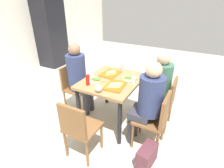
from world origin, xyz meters
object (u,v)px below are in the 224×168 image
pizza_slice_a (115,84)px  plastic_cup_b (134,81)px  plastic_cup_a (92,73)px  main_table (112,86)px  soda_can (122,67)px  tray_red_far (110,74)px  paper_plate_near_edge (129,79)px  paper_plate_center (94,80)px  condiment_bottle (88,80)px  chair_near_right (165,100)px  pizza_slice_c (96,79)px  handbag (147,156)px  drink_fridge (51,33)px  foil_bundle (99,88)px  person_in_brown_jacket (158,84)px  chair_far_side (73,85)px  chair_left_end (78,127)px  chair_near_left (156,118)px  pizza_slice_d (129,78)px  pizza_slice_b (111,72)px  person_in_red (148,99)px  tray_red_near (115,86)px  person_far_side (78,73)px

pizza_slice_a → plastic_cup_b: size_ratio=2.55×
pizza_slice_a → plastic_cup_a: size_ratio=2.55×
main_table → soda_can: size_ratio=8.13×
tray_red_far → paper_plate_near_edge: (-0.02, -0.35, -0.00)m
paper_plate_center → condiment_bottle: condiment_bottle is taller
main_table → chair_near_right: bearing=-72.7°
pizza_slice_c → main_table: bearing=-57.2°
paper_plate_near_edge → pizza_slice_a: bearing=165.1°
tray_red_far → handbag: bearing=-129.6°
tray_red_far → handbag: 1.37m
pizza_slice_c → drink_fridge: size_ratio=0.14×
plastic_cup_b → pizza_slice_c: bearing=105.7°
paper_plate_near_edge → foil_bundle: bearing=160.2°
person_in_brown_jacket → pizza_slice_a: bearing=129.1°
main_table → handbag: main_table is taller
handbag → chair_far_side: bearing=69.6°
plastic_cup_a → drink_fridge: (1.62, 2.50, 0.13)m
chair_left_end → plastic_cup_b: size_ratio=8.43×
chair_near_right → paper_plate_center: chair_near_right is taller
chair_near_left → pizza_slice_a: 0.72m
tray_red_far → pizza_slice_d: size_ratio=1.48×
chair_left_end → pizza_slice_b: 1.13m
drink_fridge → chair_far_side: bearing=-127.8°
person_in_brown_jacket → plastic_cup_b: (-0.22, 0.31, 0.08)m
person_in_red → tray_red_near: size_ratio=3.48×
plastic_cup_b → soda_can: 0.54m
tray_red_far → soda_can: bearing=-22.5°
paper_plate_center → plastic_cup_b: bearing=-73.2°
chair_near_left → person_far_side: size_ratio=0.67×
main_table → drink_fridge: bearing=60.8°
pizza_slice_d → paper_plate_center: bearing=124.5°
pizza_slice_b → handbag: (-0.80, -0.93, -0.65)m
main_table → person_far_side: 0.66m
soda_can → drink_fridge: 3.07m
chair_near_left → pizza_slice_a: size_ratio=3.31×
paper_plate_center → pizza_slice_a: pizza_slice_a is taller
person_in_brown_jacket → drink_fridge: drink_fridge is taller
tray_red_near → pizza_slice_b: bearing=35.5°
foil_bundle → plastic_cup_b: bearing=-36.3°
soda_can → chair_near_left: bearing=-129.4°
drink_fridge → paper_plate_center: bearing=-123.6°
chair_left_end → handbag: chair_left_end is taller
chair_near_right → plastic_cup_a: bearing=103.4°
chair_near_left → chair_far_side: size_ratio=1.00×
chair_near_left → handbag: (-0.35, -0.02, -0.35)m
pizza_slice_d → plastic_cup_b: plastic_cup_b is taller
chair_left_end → tray_red_near: 0.77m
chair_far_side → plastic_cup_b: size_ratio=8.43×
drink_fridge → paper_plate_near_edge: bearing=-115.2°
chair_left_end → person_far_side: size_ratio=0.67×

